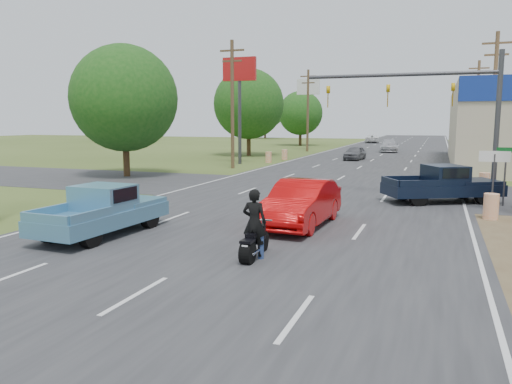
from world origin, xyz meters
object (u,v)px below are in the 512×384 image
at_px(rider, 254,226).
at_px(navy_pickup, 445,184).
at_px(distant_car_grey, 355,153).
at_px(distant_car_white, 372,139).
at_px(distant_car_silver, 389,146).
at_px(motorcycle, 254,244).
at_px(red_convertible, 301,204).
at_px(blue_pickup, 105,210).

relative_size(rider, navy_pickup, 0.33).
distance_m(distant_car_grey, distant_car_white, 40.11).
bearing_deg(navy_pickup, distant_car_white, 161.70).
bearing_deg(distant_car_silver, navy_pickup, -86.19).
height_order(motorcycle, rider, rider).
bearing_deg(distant_car_white, motorcycle, 87.93).
height_order(red_convertible, motorcycle, red_convertible).
bearing_deg(blue_pickup, red_convertible, 34.04).
xyz_separation_m(motorcycle, rider, (-0.00, 0.04, 0.49)).
distance_m(distant_car_silver, distant_car_white, 26.33).
xyz_separation_m(motorcycle, distant_car_silver, (-1.14, 50.49, 0.32)).
relative_size(navy_pickup, distant_car_grey, 1.42).
xyz_separation_m(rider, navy_pickup, (4.96, 12.05, -0.05)).
xyz_separation_m(red_convertible, distant_car_grey, (-3.12, 31.69, -0.16)).
height_order(red_convertible, distant_car_grey, red_convertible).
xyz_separation_m(red_convertible, distant_car_white, (-6.50, 71.65, -0.12)).
height_order(navy_pickup, distant_car_white, navy_pickup).
xyz_separation_m(blue_pickup, navy_pickup, (10.69, 10.95, 0.04)).
distance_m(motorcycle, navy_pickup, 13.07).
xyz_separation_m(red_convertible, motorcycle, (-0.08, -4.64, -0.38)).
xyz_separation_m(navy_pickup, distant_car_grey, (-8.00, 24.24, -0.21)).
distance_m(blue_pickup, distant_car_grey, 35.29).
distance_m(rider, distant_car_white, 76.52).
xyz_separation_m(rider, distant_car_grey, (-3.04, 36.29, -0.26)).
height_order(red_convertible, blue_pickup, blue_pickup).
bearing_deg(distant_car_white, red_convertible, 88.31).
relative_size(red_convertible, rider, 2.71).
distance_m(red_convertible, motorcycle, 4.66).
distance_m(motorcycle, distant_car_grey, 36.45).
bearing_deg(red_convertible, motorcycle, -88.09).
xyz_separation_m(navy_pickup, distant_car_white, (-11.38, 64.20, -0.17)).
bearing_deg(motorcycle, navy_pickup, 67.10).
relative_size(motorcycle, distant_car_grey, 0.50).
xyz_separation_m(rider, blue_pickup, (-5.73, 1.10, -0.08)).
bearing_deg(distant_car_white, rider, 87.94).
distance_m(rider, navy_pickup, 13.03).
distance_m(navy_pickup, distant_car_silver, 38.89).
bearing_deg(blue_pickup, distant_car_white, 93.49).
relative_size(blue_pickup, navy_pickup, 0.92).
xyz_separation_m(distant_car_grey, distant_car_silver, (1.90, 14.17, 0.09)).
relative_size(navy_pickup, distant_car_silver, 1.07).
bearing_deg(red_convertible, blue_pickup, -146.06).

